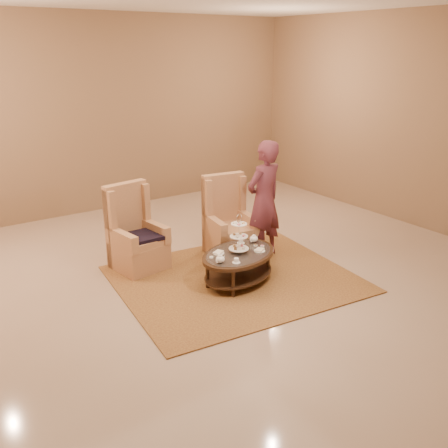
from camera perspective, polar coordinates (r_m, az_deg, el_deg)
ground at (r=6.47m, az=0.33°, el=-7.08°), size 8.00×8.00×0.00m
ceiling at (r=6.47m, az=0.33°, el=-7.08°), size 8.00×8.00×0.02m
wall_back at (r=9.42m, az=-13.98°, el=11.98°), size 8.00×0.04×3.50m
wall_right at (r=8.79m, az=22.70°, el=10.56°), size 0.04×8.00×3.50m
rug at (r=6.64m, az=1.28°, el=-6.29°), size 3.21×2.77×0.02m
tea_table at (r=6.43m, az=1.68°, el=-3.90°), size 1.31×1.08×0.94m
armchair_left at (r=6.97m, az=-10.11°, el=-1.83°), size 0.73×0.74×1.17m
armchair_right at (r=7.30m, az=0.49°, el=-0.51°), size 0.73×0.75×1.18m
person at (r=7.09m, az=4.59°, el=2.72°), size 0.68×0.51×1.71m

